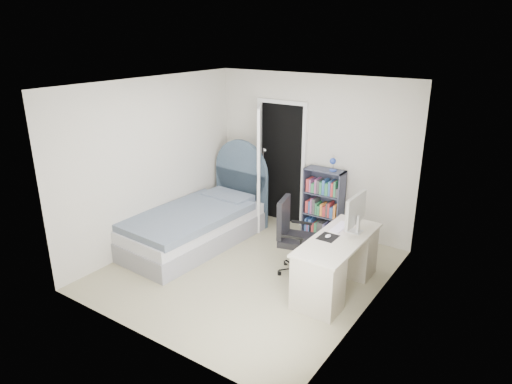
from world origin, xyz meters
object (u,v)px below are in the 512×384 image
Objects in this scene: floor_lamp at (264,191)px; bookcase at (323,206)px; nightstand at (247,199)px; office_chair at (292,233)px; desk at (337,261)px; bed at (199,223)px.

bookcase is at bearing -1.70° from floor_lamp.
nightstand is 0.51× the size of office_chair.
nightstand is 0.36× the size of desk.
bed reaches higher than office_chair.
bookcase is at bearing 97.37° from office_chair.
bed is 1.21m from nightstand.
bed is at bearing -92.64° from nightstand.
nightstand is at bearing 87.36° from bed.
bed is at bearing -139.08° from bookcase.
bookcase reaches higher than desk.
bed reaches higher than desk.
office_chair is at bearing 173.36° from desk.
bookcase reaches higher than nightstand.
nightstand is 0.34m from floor_lamp.
floor_lamp is 0.98× the size of bookcase.
bed is 1.81× the size of bookcase.
bed is 2.27× the size of office_chair.
bed is 1.66m from office_chair.
nightstand is 0.41× the size of bookcase.
floor_lamp is (0.33, 1.31, 0.20)m from bed.
bookcase is (1.15, -0.03, -0.01)m from floor_lamp.
office_chair is at bearing -44.94° from floor_lamp.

